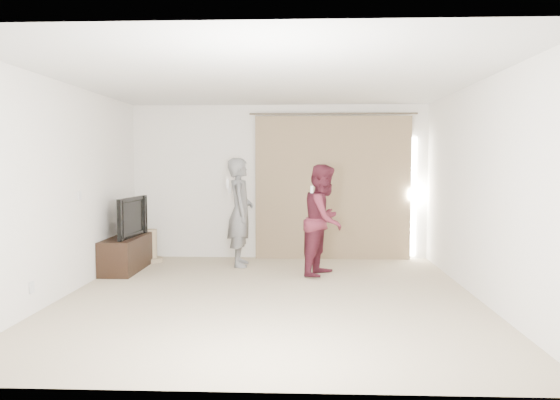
% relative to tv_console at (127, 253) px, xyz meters
% --- Properties ---
extents(floor, '(5.50, 5.50, 0.00)m').
position_rel_tv_console_xyz_m(floor, '(2.27, -1.57, -0.25)').
color(floor, '#B9AB8B').
rests_on(floor, ground).
extents(wall_back, '(5.00, 0.04, 2.60)m').
position_rel_tv_console_xyz_m(wall_back, '(2.27, 1.18, 1.05)').
color(wall_back, white).
rests_on(wall_back, ground).
extents(wall_left, '(0.04, 5.50, 2.60)m').
position_rel_tv_console_xyz_m(wall_left, '(-0.23, -1.57, 1.05)').
color(wall_left, white).
rests_on(wall_left, ground).
extents(ceiling, '(5.00, 5.50, 0.01)m').
position_rel_tv_console_xyz_m(ceiling, '(2.27, -1.57, 2.35)').
color(ceiling, silver).
rests_on(ceiling, wall_back).
extents(curtain, '(2.80, 0.11, 2.46)m').
position_rel_tv_console_xyz_m(curtain, '(3.18, 1.11, 0.95)').
color(curtain, '#8D7B56').
rests_on(curtain, ground).
extents(tv_console, '(0.46, 1.32, 0.51)m').
position_rel_tv_console_xyz_m(tv_console, '(0.00, 0.00, 0.00)').
color(tv_console, black).
rests_on(tv_console, ground).
extents(tv, '(0.22, 1.06, 0.60)m').
position_rel_tv_console_xyz_m(tv, '(0.00, 0.00, 0.56)').
color(tv, black).
rests_on(tv, tv_console).
extents(scratching_post, '(0.40, 0.40, 0.54)m').
position_rel_tv_console_xyz_m(scratching_post, '(0.17, 0.68, -0.04)').
color(scratching_post, tan).
rests_on(scratching_post, ground).
extents(person_man, '(0.46, 0.65, 1.70)m').
position_rel_tv_console_xyz_m(person_man, '(1.68, 0.42, 0.60)').
color(person_man, slate).
rests_on(person_man, ground).
extents(person_woman, '(0.86, 0.95, 1.60)m').
position_rel_tv_console_xyz_m(person_woman, '(2.97, -0.23, 0.55)').
color(person_woman, '#581C2A').
rests_on(person_woman, ground).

